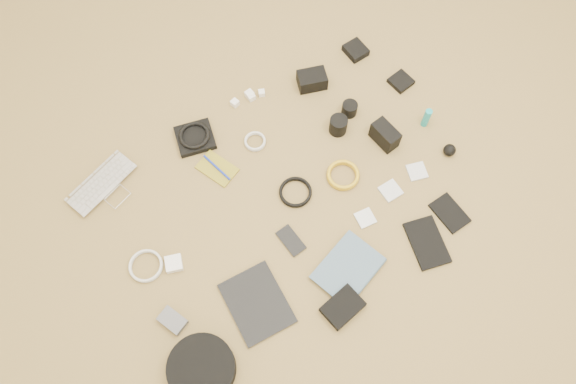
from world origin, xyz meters
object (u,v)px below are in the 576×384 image
tablet (257,303)px  laptop (109,190)px  dslr_camera (312,80)px  paperback (367,284)px  headphone_case (202,369)px  phone (291,241)px

tablet → laptop: bearing=114.5°
dslr_camera → paperback: size_ratio=0.50×
laptop → tablet: (0.26, -0.68, -0.01)m
laptop → headphone_case: headphone_case is taller
laptop → phone: bearing=-67.0°
laptop → paperback: paperback is taller
tablet → headphone_case: size_ratio=1.10×
tablet → paperback: 0.40m
laptop → tablet: 0.73m
dslr_camera → tablet: dslr_camera is taller
tablet → phone: 0.26m
paperback → dslr_camera: bearing=-37.5°
laptop → headphone_case: (-0.01, -0.78, 0.02)m
tablet → headphone_case: 0.29m
dslr_camera → tablet: 0.96m
dslr_camera → paperback: 0.88m
phone → headphone_case: (-0.50, -0.23, 0.03)m
tablet → phone: tablet is taller
headphone_case → paperback: 0.64m
phone → paperback: paperback is taller
laptop → paperback: size_ratio=1.19×
laptop → phone: (0.49, -0.54, -0.01)m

